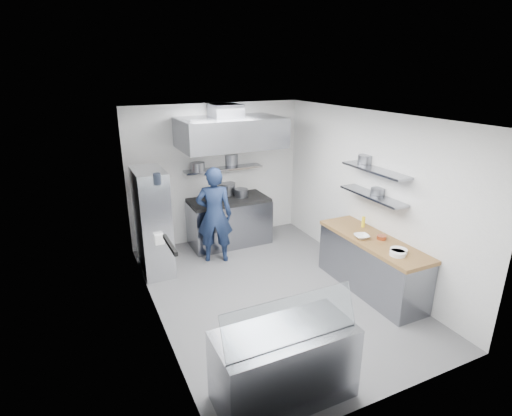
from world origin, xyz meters
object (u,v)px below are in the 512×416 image
gas_range (229,222)px  wire_rack (153,222)px  chef (214,215)px  display_case (284,365)px

gas_range → wire_rack: 1.79m
chef → display_case: chef is taller
display_case → wire_rack: bearing=100.2°
gas_range → display_case: bearing=-103.6°
gas_range → display_case: size_ratio=1.07×
chef → gas_range: bearing=-109.7°
wire_rack → chef: bearing=-2.8°
wire_rack → display_case: 3.63m
wire_rack → display_case: bearing=-79.8°
gas_range → chef: (-0.53, -0.62, 0.45)m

